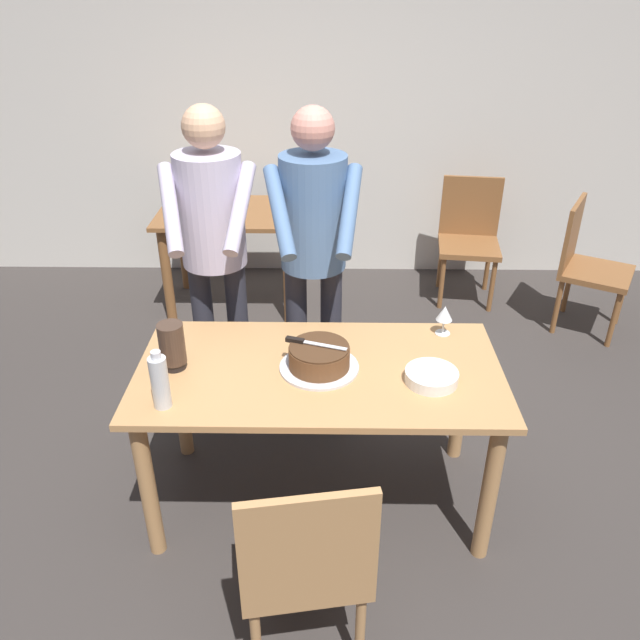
{
  "coord_description": "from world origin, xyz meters",
  "views": [
    {
      "loc": [
        0.04,
        -2.23,
        2.25
      ],
      "look_at": [
        0.0,
        0.15,
        0.9
      ],
      "focal_mm": 35.21,
      "sensor_mm": 36.0,
      "label": 1
    }
  ],
  "objects_px": {
    "plate_stack": "(431,377)",
    "person_standing_beside": "(213,240)",
    "chair_near_side": "(304,558)",
    "background_table": "(231,232)",
    "main_dining_table": "(319,391)",
    "background_chair_1": "(469,235)",
    "wine_glass_near": "(445,314)",
    "hurricane_lamp": "(172,346)",
    "person_cutting_cake": "(313,243)",
    "cake_knife": "(303,342)",
    "background_chair_0": "(587,262)",
    "cake_on_platter": "(319,358)",
    "water_bottle": "(160,381)"
  },
  "relations": [
    {
      "from": "background_chair_0",
      "to": "person_cutting_cake",
      "type": "bearing_deg",
      "value": -149.13
    },
    {
      "from": "cake_on_platter",
      "to": "plate_stack",
      "type": "bearing_deg",
      "value": -11.73
    },
    {
      "from": "person_standing_beside",
      "to": "background_chair_0",
      "type": "xyz_separation_m",
      "value": [
        2.33,
        1.07,
        -0.58
      ]
    },
    {
      "from": "plate_stack",
      "to": "background_table",
      "type": "relative_size",
      "value": 0.22
    },
    {
      "from": "chair_near_side",
      "to": "background_chair_1",
      "type": "distance_m",
      "value": 3.17
    },
    {
      "from": "cake_knife",
      "to": "hurricane_lamp",
      "type": "bearing_deg",
      "value": -177.04
    },
    {
      "from": "person_standing_beside",
      "to": "main_dining_table",
      "type": "bearing_deg",
      "value": -50.22
    },
    {
      "from": "main_dining_table",
      "to": "cake_knife",
      "type": "relative_size",
      "value": 5.94
    },
    {
      "from": "plate_stack",
      "to": "background_chair_1",
      "type": "relative_size",
      "value": 0.24
    },
    {
      "from": "cake_on_platter",
      "to": "background_table",
      "type": "relative_size",
      "value": 0.34
    },
    {
      "from": "background_table",
      "to": "background_chair_0",
      "type": "bearing_deg",
      "value": -6.84
    },
    {
      "from": "wine_glass_near",
      "to": "background_table",
      "type": "xyz_separation_m",
      "value": [
        -1.24,
        1.7,
        -0.28
      ]
    },
    {
      "from": "cake_knife",
      "to": "wine_glass_near",
      "type": "xyz_separation_m",
      "value": [
        0.64,
        0.27,
        -0.01
      ]
    },
    {
      "from": "hurricane_lamp",
      "to": "person_standing_beside",
      "type": "xyz_separation_m",
      "value": [
        0.09,
        0.64,
        0.22
      ]
    },
    {
      "from": "main_dining_table",
      "to": "background_chair_1",
      "type": "xyz_separation_m",
      "value": [
        1.09,
        2.19,
        -0.14
      ]
    },
    {
      "from": "chair_near_side",
      "to": "background_chair_1",
      "type": "xyz_separation_m",
      "value": [
        1.13,
        2.96,
        0.0
      ]
    },
    {
      "from": "chair_near_side",
      "to": "background_table",
      "type": "distance_m",
      "value": 2.85
    },
    {
      "from": "cake_knife",
      "to": "person_standing_beside",
      "type": "xyz_separation_m",
      "value": [
        -0.46,
        0.61,
        0.21
      ]
    },
    {
      "from": "hurricane_lamp",
      "to": "wine_glass_near",
      "type": "bearing_deg",
      "value": 14.24
    },
    {
      "from": "cake_knife",
      "to": "person_standing_beside",
      "type": "relative_size",
      "value": 0.15
    },
    {
      "from": "cake_on_platter",
      "to": "person_cutting_cake",
      "type": "distance_m",
      "value": 0.66
    },
    {
      "from": "wine_glass_near",
      "to": "hurricane_lamp",
      "type": "relative_size",
      "value": 0.69
    },
    {
      "from": "plate_stack",
      "to": "water_bottle",
      "type": "height_order",
      "value": "water_bottle"
    },
    {
      "from": "wine_glass_near",
      "to": "person_standing_beside",
      "type": "distance_m",
      "value": 1.18
    },
    {
      "from": "hurricane_lamp",
      "to": "background_chair_1",
      "type": "xyz_separation_m",
      "value": [
        1.71,
        2.19,
        -0.37
      ]
    },
    {
      "from": "cake_knife",
      "to": "background_table",
      "type": "relative_size",
      "value": 0.26
    },
    {
      "from": "person_standing_beside",
      "to": "background_table",
      "type": "bearing_deg",
      "value": 95.82
    },
    {
      "from": "cake_knife",
      "to": "plate_stack",
      "type": "bearing_deg",
      "value": -12.57
    },
    {
      "from": "person_cutting_cake",
      "to": "wine_glass_near",
      "type": "bearing_deg",
      "value": -26.68
    },
    {
      "from": "plate_stack",
      "to": "water_bottle",
      "type": "distance_m",
      "value": 1.09
    },
    {
      "from": "cake_on_platter",
      "to": "background_chair_0",
      "type": "xyz_separation_m",
      "value": [
        1.8,
        1.7,
        -0.31
      ]
    },
    {
      "from": "background_table",
      "to": "background_chair_1",
      "type": "relative_size",
      "value": 1.11
    },
    {
      "from": "cake_knife",
      "to": "main_dining_table",
      "type": "bearing_deg",
      "value": -22.13
    },
    {
      "from": "cake_on_platter",
      "to": "plate_stack",
      "type": "height_order",
      "value": "cake_on_platter"
    },
    {
      "from": "water_bottle",
      "to": "hurricane_lamp",
      "type": "xyz_separation_m",
      "value": [
        -0.01,
        0.27,
        -0.01
      ]
    },
    {
      "from": "plate_stack",
      "to": "person_standing_beside",
      "type": "relative_size",
      "value": 0.13
    },
    {
      "from": "person_cutting_cake",
      "to": "background_chair_1",
      "type": "bearing_deg",
      "value": 54.51
    },
    {
      "from": "main_dining_table",
      "to": "background_chair_0",
      "type": "relative_size",
      "value": 1.74
    },
    {
      "from": "cake_knife",
      "to": "background_chair_0",
      "type": "xyz_separation_m",
      "value": [
        1.86,
        1.68,
        -0.37
      ]
    },
    {
      "from": "background_chair_0",
      "to": "background_chair_1",
      "type": "distance_m",
      "value": 0.86
    },
    {
      "from": "person_cutting_cake",
      "to": "chair_near_side",
      "type": "distance_m",
      "value": 1.5
    },
    {
      "from": "main_dining_table",
      "to": "background_chair_1",
      "type": "distance_m",
      "value": 2.45
    },
    {
      "from": "person_cutting_cake",
      "to": "background_table",
      "type": "xyz_separation_m",
      "value": [
        -0.63,
        1.39,
        -0.5
      ]
    },
    {
      "from": "chair_near_side",
      "to": "plate_stack",
      "type": "bearing_deg",
      "value": 53.53
    },
    {
      "from": "hurricane_lamp",
      "to": "water_bottle",
      "type": "bearing_deg",
      "value": -87.22
    },
    {
      "from": "wine_glass_near",
      "to": "hurricane_lamp",
      "type": "bearing_deg",
      "value": -165.76
    },
    {
      "from": "water_bottle",
      "to": "background_chair_1",
      "type": "height_order",
      "value": "water_bottle"
    },
    {
      "from": "wine_glass_near",
      "to": "background_table",
      "type": "height_order",
      "value": "wine_glass_near"
    },
    {
      "from": "cake_on_platter",
      "to": "wine_glass_near",
      "type": "distance_m",
      "value": 0.65
    },
    {
      "from": "hurricane_lamp",
      "to": "cake_knife",
      "type": "bearing_deg",
      "value": 2.96
    }
  ]
}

